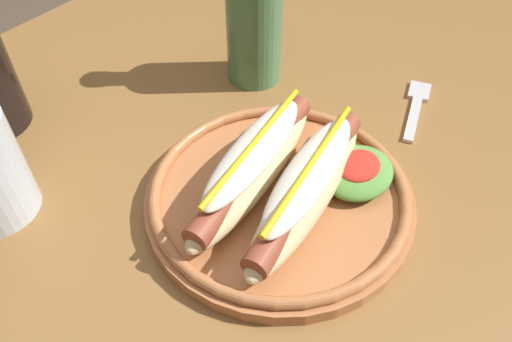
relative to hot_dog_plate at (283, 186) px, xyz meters
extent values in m
cube|color=olive|center=(-0.03, 0.11, -0.04)|extent=(1.44, 0.83, 0.04)
cylinder|color=olive|center=(0.59, 0.44, -0.41)|extent=(0.06, 0.06, 0.70)
cylinder|color=#B77042|center=(0.00, 0.00, -0.02)|extent=(0.28, 0.28, 0.02)
torus|color=#B77042|center=(0.00, 0.00, -0.01)|extent=(0.27, 0.27, 0.01)
ellipsoid|color=beige|center=(0.00, -0.03, 0.01)|extent=(0.24, 0.08, 0.04)
cylinder|color=brown|center=(0.00, -0.03, 0.02)|extent=(0.22, 0.06, 0.03)
ellipsoid|color=silver|center=(0.00, -0.03, 0.04)|extent=(0.18, 0.07, 0.02)
cylinder|color=yellow|center=(0.00, -0.03, 0.05)|extent=(0.19, 0.03, 0.01)
ellipsoid|color=beige|center=(-0.01, 0.03, 0.01)|extent=(0.24, 0.08, 0.04)
cylinder|color=brown|center=(-0.01, 0.03, 0.02)|extent=(0.22, 0.06, 0.03)
ellipsoid|color=silver|center=(-0.01, 0.03, 0.04)|extent=(0.18, 0.07, 0.02)
cylinder|color=yellow|center=(-0.01, 0.03, 0.05)|extent=(0.19, 0.03, 0.01)
ellipsoid|color=#5B9942|center=(0.06, -0.05, 0.00)|extent=(0.08, 0.07, 0.02)
ellipsoid|color=red|center=(0.06, -0.05, 0.01)|extent=(0.05, 0.04, 0.01)
cube|color=silver|center=(0.20, -0.05, -0.02)|extent=(0.08, 0.04, 0.00)
cube|color=silver|center=(0.26, -0.03, -0.02)|extent=(0.04, 0.04, 0.00)
cylinder|color=#4C7F51|center=(0.16, 0.16, 0.05)|extent=(0.07, 0.07, 0.15)
camera|label=1|loc=(-0.28, -0.18, 0.38)|focal=35.04mm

